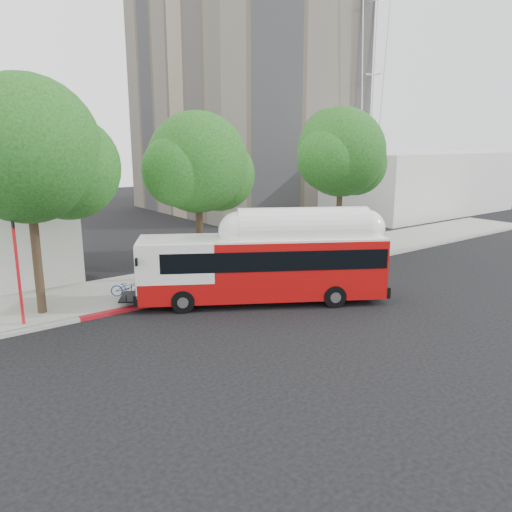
{
  "coord_description": "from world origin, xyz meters",
  "views": [
    {
      "loc": [
        -13.86,
        -15.72,
        7.17
      ],
      "look_at": [
        0.36,
        3.0,
        1.72
      ],
      "focal_mm": 35.0,
      "sensor_mm": 36.0,
      "label": 1
    }
  ],
  "objects": [
    {
      "name": "horizon_block",
      "position": [
        30.0,
        16.0,
        3.0
      ],
      "size": [
        20.0,
        12.0,
        6.0
      ],
      "primitive_type": "cube",
      "color": "silver",
      "rests_on": "ground"
    },
    {
      "name": "street_tree_left",
      "position": [
        -8.53,
        5.56,
        6.6
      ],
      "size": [
        6.67,
        5.8,
        9.74
      ],
      "color": "#2D2116",
      "rests_on": "ground"
    },
    {
      "name": "ground",
      "position": [
        0.0,
        0.0,
        0.0
      ],
      "size": [
        120.0,
        120.0,
        0.0
      ],
      "primitive_type": "plane",
      "color": "black",
      "rests_on": "ground"
    },
    {
      "name": "transit_bus",
      "position": [
        -0.47,
        1.31,
        1.62
      ],
      "size": [
        11.05,
        7.74,
        3.46
      ],
      "rotation": [
        0.0,
        0.0,
        -0.54
      ],
      "color": "#AE0C0C",
      "rests_on": "ground"
    },
    {
      "name": "curb_strip",
      "position": [
        0.0,
        3.9,
        0.07
      ],
      "size": [
        60.0,
        0.3,
        0.15
      ],
      "primitive_type": "cube",
      "color": "gray",
      "rests_on": "ground"
    },
    {
      "name": "street_tree_right",
      "position": [
        9.44,
        5.86,
        6.26
      ],
      "size": [
        6.21,
        5.4,
        9.18
      ],
      "color": "#2D2116",
      "rests_on": "ground"
    },
    {
      "name": "sidewalk",
      "position": [
        0.0,
        6.5,
        0.07
      ],
      "size": [
        60.0,
        5.0,
        0.15
      ],
      "primitive_type": "cube",
      "color": "gray",
      "rests_on": "ground"
    },
    {
      "name": "comms_tower",
      "position": [
        26.0,
        18.0,
        20.0
      ],
      "size": [
        2.8,
        2.8,
        40.0
      ],
      "primitive_type": null,
      "color": "silver",
      "rests_on": "ground"
    },
    {
      "name": "red_curb_segment",
      "position": [
        -3.0,
        3.9,
        0.08
      ],
      "size": [
        10.0,
        0.32,
        0.16
      ],
      "primitive_type": "cube",
      "color": "maroon",
      "rests_on": "ground"
    },
    {
      "name": "signal_pole",
      "position": [
        -9.96,
        4.5,
        2.16
      ],
      "size": [
        0.12,
        0.4,
        4.22
      ],
      "color": "red",
      "rests_on": "ground"
    },
    {
      "name": "street_tree_mid",
      "position": [
        -0.59,
        6.06,
        5.91
      ],
      "size": [
        5.75,
        5.0,
        8.62
      ],
      "color": "#2D2116",
      "rests_on": "ground"
    },
    {
      "name": "apartment_tower",
      "position": [
        18.0,
        28.0,
        17.62
      ],
      "size": [
        18.0,
        18.0,
        37.0
      ],
      "color": "gray",
      "rests_on": "ground"
    }
  ]
}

